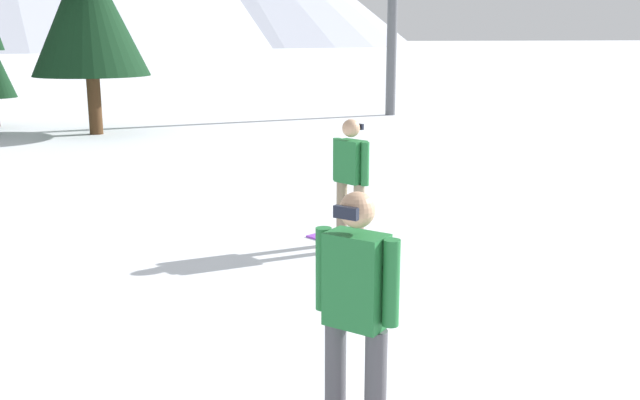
% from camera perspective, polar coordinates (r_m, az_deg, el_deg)
% --- Properties ---
extents(snowboarder_foreground, '(1.11, 1.33, 1.84)m').
position_cam_1_polar(snowboarder_foreground, '(4.83, 2.90, -9.30)').
color(snowboarder_foreground, pink).
rests_on(snowboarder_foreground, ground_plane).
extents(snowboarder_midground, '(0.88, 1.46, 1.75)m').
position_cam_1_polar(snowboarder_midground, '(9.58, 2.47, 1.63)').
color(snowboarder_midground, '#993FD8').
rests_on(snowboarder_midground, ground_plane).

